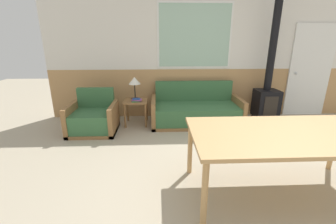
# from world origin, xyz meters

# --- Properties ---
(ground_plane) EXTENTS (16.00, 16.00, 0.00)m
(ground_plane) POSITION_xyz_m (0.00, 0.00, 0.00)
(ground_plane) COLOR #B2A58C
(wall_back) EXTENTS (7.20, 0.09, 2.70)m
(wall_back) POSITION_xyz_m (-0.03, 2.63, 1.37)
(wall_back) COLOR tan
(wall_back) RESTS_ON ground_plane
(couch) EXTENTS (1.83, 0.87, 0.83)m
(couch) POSITION_xyz_m (-0.47, 2.09, 0.25)
(couch) COLOR olive
(couch) RESTS_ON ground_plane
(armchair) EXTENTS (0.86, 0.76, 0.79)m
(armchair) POSITION_xyz_m (-2.47, 1.73, 0.25)
(armchair) COLOR olive
(armchair) RESTS_ON ground_plane
(side_table) EXTENTS (0.47, 0.47, 0.51)m
(side_table) POSITION_xyz_m (-1.70, 2.10, 0.41)
(side_table) COLOR olive
(side_table) RESTS_ON ground_plane
(table_lamp) EXTENTS (0.24, 0.24, 0.46)m
(table_lamp) POSITION_xyz_m (-1.71, 2.18, 0.87)
(table_lamp) COLOR black
(table_lamp) RESTS_ON side_table
(book_stack) EXTENTS (0.22, 0.17, 0.06)m
(book_stack) POSITION_xyz_m (-1.68, 2.01, 0.54)
(book_stack) COLOR #2D7F3D
(book_stack) RESTS_ON side_table
(dining_table) EXTENTS (2.04, 1.05, 0.75)m
(dining_table) POSITION_xyz_m (0.12, -0.20, 0.69)
(dining_table) COLOR tan
(dining_table) RESTS_ON ground_plane
(wood_stove) EXTENTS (0.47, 0.43, 2.47)m
(wood_stove) POSITION_xyz_m (1.05, 2.19, 0.69)
(wood_stove) COLOR black
(wood_stove) RESTS_ON ground_plane
(entry_door) EXTENTS (0.95, 0.09, 2.01)m
(entry_door) POSITION_xyz_m (2.15, 2.57, 1.01)
(entry_door) COLOR white
(entry_door) RESTS_ON ground_plane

